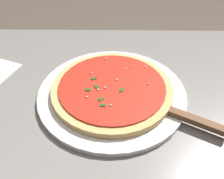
{
  "coord_description": "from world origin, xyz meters",
  "views": [
    {
      "loc": [
        -0.04,
        -0.45,
        1.18
      ],
      "look_at": [
        -0.05,
        0.02,
        0.77
      ],
      "focal_mm": 41.01,
      "sensor_mm": 36.0,
      "label": 1
    }
  ],
  "objects": [
    {
      "name": "restaurant_table",
      "position": [
        0.0,
        0.0,
        0.6
      ],
      "size": [
        1.02,
        0.71,
        0.75
      ],
      "color": "black",
      "rests_on": "ground_plane"
    },
    {
      "name": "pizza_server",
      "position": [
        0.1,
        -0.06,
        0.76
      ],
      "size": [
        0.21,
        0.14,
        0.01
      ],
      "color": "silver",
      "rests_on": "serving_plate"
    },
    {
      "name": "serving_plate",
      "position": [
        -0.05,
        0.02,
        0.75
      ],
      "size": [
        0.36,
        0.36,
        0.01
      ],
      "primitive_type": "cylinder",
      "color": "white",
      "rests_on": "restaurant_table"
    },
    {
      "name": "pizza",
      "position": [
        -0.05,
        0.02,
        0.77
      ],
      "size": [
        0.29,
        0.29,
        0.02
      ],
      "color": "#DBB26B",
      "rests_on": "serving_plate"
    }
  ]
}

